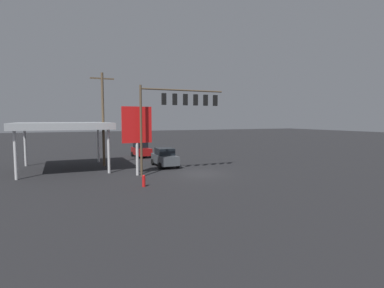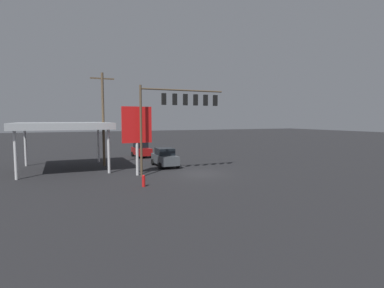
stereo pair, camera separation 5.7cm
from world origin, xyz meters
name	(u,v)px [view 1 (the left image)]	position (x,y,z in m)	size (l,w,h in m)	color
ground_plane	(201,174)	(0.00, 0.00, 0.00)	(200.00, 200.00, 0.00)	#262628
traffic_signal_assembly	(178,106)	(1.92, -0.76, 6.07)	(7.85, 0.43, 7.78)	brown
utility_pole	(103,117)	(7.39, -8.16, 5.13)	(2.40, 0.26, 9.69)	brown
gas_station_canopy	(63,126)	(11.24, -7.52, 4.25)	(8.56, 9.02, 4.59)	#B2B7BC
price_sign	(137,127)	(5.44, -1.56, 4.23)	(2.59, 0.27, 6.00)	silver
sedan_far	(165,157)	(1.69, -5.18, 0.95)	(2.18, 4.46, 1.93)	#474C51
hatchback_crossing	(141,150)	(1.95, -13.94, 0.95)	(2.11, 3.88, 1.97)	maroon
fire_hydrant	(144,181)	(6.10, 3.06, 0.44)	(0.24, 0.24, 0.88)	red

